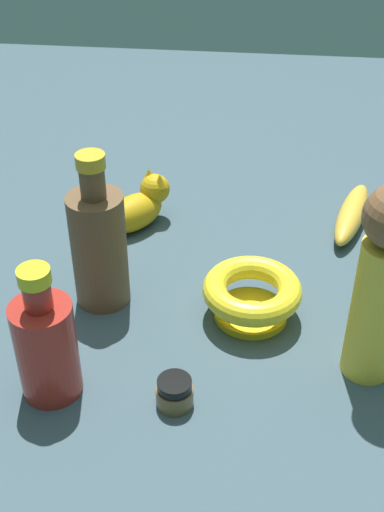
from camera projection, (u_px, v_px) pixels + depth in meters
ground at (192, 304)px, 0.92m from camera, size 2.00×2.00×0.00m
cat_figurine at (139, 206)px, 1.05m from camera, size 0.11×0.12×0.08m
nail_polish_jar at (175, 392)px, 0.76m from camera, size 0.04×0.04×0.04m
bottle_short at (46, 345)px, 0.75m from camera, size 0.07×0.07×0.18m
bottle_tall at (98, 247)px, 0.87m from camera, size 0.07×0.07×0.22m
person_figure_adult at (383, 280)px, 0.74m from camera, size 0.08×0.08×0.25m
banana at (352, 214)px, 1.06m from camera, size 0.09×0.19×0.04m
bowl at (252, 294)px, 0.87m from camera, size 0.13×0.13×0.06m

